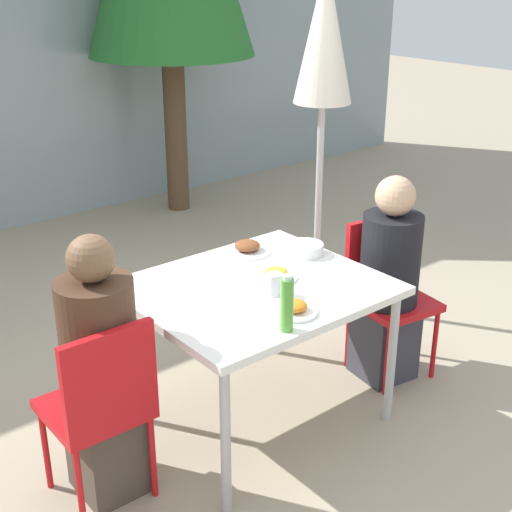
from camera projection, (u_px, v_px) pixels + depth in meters
name	position (u px, v px, depth m)	size (l,w,h in m)	color
ground_plane	(256.00, 418.00, 3.68)	(24.00, 24.00, 0.00)	tan
dining_table	(256.00, 297.00, 3.41)	(1.15, 0.99, 0.76)	white
chair_left	(101.00, 401.00, 2.92)	(0.40, 0.40, 0.88)	red
person_left	(102.00, 376.00, 2.98)	(0.32, 0.32, 1.21)	#473D33
chair_right	(385.00, 284.00, 3.96)	(0.45, 0.45, 0.88)	red
person_right	(388.00, 285.00, 3.86)	(0.33, 0.33, 1.17)	#383842
closed_umbrella	(324.00, 52.00, 4.26)	(0.36, 0.36, 2.21)	#333333
plate_0	(294.00, 309.00, 3.11)	(0.21, 0.21, 0.06)	white
plate_1	(247.00, 248.00, 3.75)	(0.24, 0.24, 0.07)	white
plate_2	(276.00, 275.00, 3.44)	(0.20, 0.20, 0.06)	white
bottle	(287.00, 304.00, 2.93)	(0.06, 0.06, 0.25)	#51A338
drinking_cup	(274.00, 284.00, 3.27)	(0.07, 0.07, 0.10)	silver
salad_bowl	(305.00, 249.00, 3.73)	(0.19, 0.19, 0.06)	white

